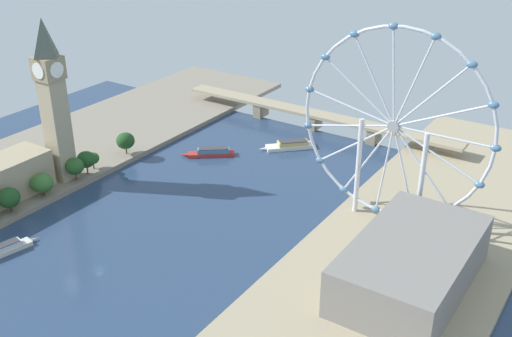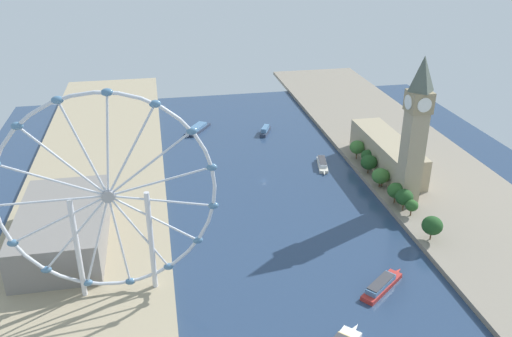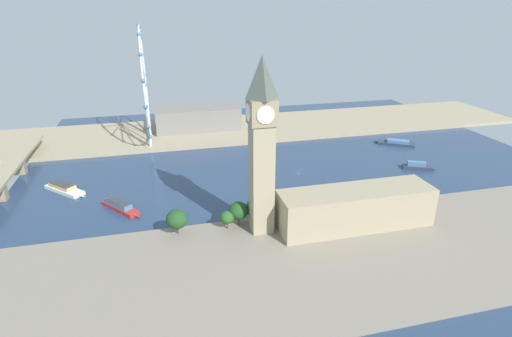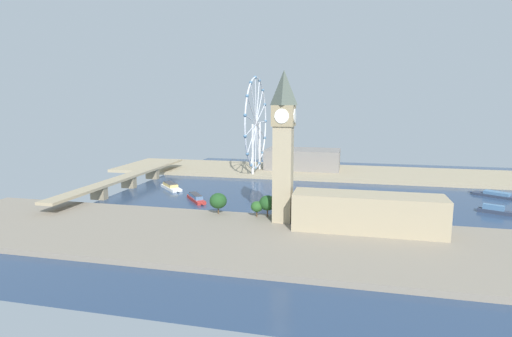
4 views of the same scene
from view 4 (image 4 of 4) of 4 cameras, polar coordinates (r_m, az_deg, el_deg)
The scene contains 14 objects.
ground_plane at distance 321.49m, azimuth 14.69°, elevation -4.29°, with size 389.79×389.79×0.00m, color navy.
riverbank_left at distance 215.64m, azimuth 15.40°, elevation -10.69°, with size 90.00×520.00×3.00m, color gray.
riverbank_right at distance 428.87m, azimuth 14.36°, elevation -0.68°, with size 90.00×520.00×3.00m, color tan.
clock_tower at distance 239.21m, azimuth 3.83°, elevation 3.35°, with size 13.58×13.58×88.89m.
parliament_block at distance 235.11m, azimuth 15.33°, elevation -5.97°, with size 22.00×81.94×20.71m, color tan.
tree_row_embankment at distance 251.05m, azimuth 7.26°, elevation -5.24°, with size 13.47×118.16×13.85m.
ferris_wheel at distance 413.36m, azimuth 0.04°, elevation 6.22°, with size 94.41×3.20×96.03m.
riverside_hall at distance 438.56m, azimuth 6.55°, elevation 1.34°, with size 42.73×77.37×20.80m, color gray.
river_bridge at distance 369.93m, azimuth -17.38°, elevation -1.25°, with size 201.79×12.89×11.33m.
tour_boat_0 at distance 317.00m, azimuth 30.48°, elevation -5.04°, with size 13.37×23.60×5.93m.
tour_boat_1 at distance 372.01m, azimuth 30.40°, elevation -3.17°, with size 24.03×32.79×4.30m.
tour_boat_2 at distance 356.77m, azimuth -11.79°, elevation -2.48°, with size 29.23×29.00×5.23m.
tour_boat_3 at distance 311.35m, azimuth -8.36°, elevation -4.11°, with size 28.92×23.99×5.15m.
tour_boat_4 at distance 278.25m, azimuth 17.93°, elevation -6.14°, with size 10.83×28.56×4.67m.
Camera 4 is at (-312.63, 10.33, 74.24)m, focal length 28.62 mm.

